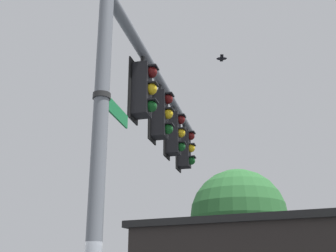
{
  "coord_description": "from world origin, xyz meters",
  "views": [
    {
      "loc": [
        5.42,
        2.39,
        2.03
      ],
      "look_at": [
        -4.1,
        -0.09,
        5.46
      ],
      "focal_mm": 47.53,
      "sensor_mm": 36.0,
      "label": 1
    }
  ],
  "objects": [
    {
      "name": "traffic_light_arm_end",
      "position": [
        -6.04,
        -0.11,
        5.46
      ],
      "size": [
        0.54,
        0.49,
        1.31
      ],
      "color": "black"
    },
    {
      "name": "signal_pole",
      "position": [
        0.0,
        0.0,
        3.4
      ],
      "size": [
        0.22,
        0.22,
        6.79
      ],
      "primitive_type": "cylinder",
      "color": "slate",
      "rests_on": "ground"
    },
    {
      "name": "bird_flying",
      "position": [
        -5.92,
        1.02,
        8.02
      ],
      "size": [
        0.49,
        0.31,
        0.1
      ],
      "color": "black"
    },
    {
      "name": "traffic_light_mid_inner",
      "position": [
        -3.32,
        -0.05,
        5.46
      ],
      "size": [
        0.54,
        0.49,
        1.31
      ],
      "color": "black"
    },
    {
      "name": "tree_by_storefront",
      "position": [
        -18.5,
        0.03,
        5.19
      ],
      "size": [
        5.1,
        5.1,
        7.75
      ],
      "color": "#4C3823",
      "rests_on": "ground"
    },
    {
      "name": "street_name_sign",
      "position": [
        -0.36,
        -0.01,
        4.52
      ],
      "size": [
        1.27,
        0.26,
        0.22
      ],
      "color": "#147238"
    },
    {
      "name": "mast_arm",
      "position": [
        -3.59,
        -0.08,
        6.26
      ],
      "size": [
        7.18,
        0.36,
        0.2
      ],
      "primitive_type": "cylinder",
      "rotation": [
        0.0,
        1.57,
        3.16
      ],
      "color": "slate"
    },
    {
      "name": "traffic_light_mid_outer",
      "position": [
        -4.68,
        -0.08,
        5.46
      ],
      "size": [
        0.54,
        0.49,
        1.31
      ],
      "color": "black"
    },
    {
      "name": "traffic_light_nearest_pole",
      "position": [
        -1.95,
        -0.02,
        5.46
      ],
      "size": [
        0.54,
        0.49,
        1.31
      ],
      "color": "black"
    }
  ]
}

